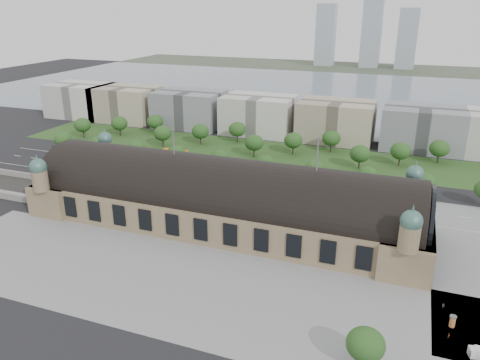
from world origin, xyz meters
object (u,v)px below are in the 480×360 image
(parked_car_1, at_px, (88,178))
(bus_west, at_px, (226,190))
(parked_car_5, at_px, (195,190))
(traffic_car_0, at_px, (64,163))
(traffic_car_1, at_px, (131,167))
(bus_mid, at_px, (250,190))
(petrol_station, at_px, (178,153))
(pedestrian_2, at_px, (443,305))
(traffic_car_2, at_px, (170,177))
(pedestrian_1, at_px, (449,336))
(parked_car_4, at_px, (131,181))
(traffic_car_6, at_px, (403,207))
(bus_east, at_px, (290,195))
(advertising_column, at_px, (452,321))
(van_south, at_px, (480,353))
(parked_car_2, at_px, (135,181))
(parked_car_6, at_px, (158,185))
(traffic_car_3, at_px, (175,172))
(parked_car_3, at_px, (119,182))
(parked_car_0, at_px, (132,184))

(parked_car_1, distance_m, bus_west, 69.70)
(parked_car_5, bearing_deg, traffic_car_0, -120.53)
(parked_car_1, xyz_separation_m, parked_car_5, (55.94, 3.43, 0.12))
(traffic_car_0, bearing_deg, traffic_car_1, 97.76)
(bus_west, distance_m, bus_mid, 11.01)
(petrol_station, bearing_deg, traffic_car_1, -123.90)
(pedestrian_2, bearing_deg, traffic_car_0, 59.09)
(petrol_station, relative_size, parked_car_1, 2.91)
(traffic_car_2, xyz_separation_m, pedestrian_1, (122.15, -78.67, 0.18))
(parked_car_5, bearing_deg, parked_car_4, -113.31)
(traffic_car_6, xyz_separation_m, bus_east, (-46.34, -6.56, 0.88))
(parked_car_4, height_order, advertising_column, advertising_column)
(traffic_car_6, height_order, pedestrian_1, pedestrian_1)
(parked_car_4, xyz_separation_m, advertising_column, (137.93, -61.60, 1.08))
(van_south, distance_m, pedestrian_1, 8.10)
(bus_mid, distance_m, pedestrian_1, 108.33)
(traffic_car_1, relative_size, traffic_car_6, 0.67)
(parked_car_4, height_order, pedestrian_1, pedestrian_1)
(parked_car_2, xyz_separation_m, van_south, (141.22, -71.39, 0.39))
(parked_car_6, bearing_deg, traffic_car_3, 152.57)
(parked_car_3, bearing_deg, bus_mid, 69.43)
(parked_car_2, relative_size, pedestrian_1, 3.15)
(traffic_car_0, height_order, parked_car_2, parked_car_2)
(petrol_station, height_order, parked_car_2, petrol_station)
(parked_car_6, bearing_deg, parked_car_2, -120.61)
(parked_car_0, xyz_separation_m, parked_car_5, (31.29, 2.98, 0.13))
(traffic_car_3, relative_size, traffic_car_6, 0.79)
(traffic_car_0, xyz_separation_m, bus_west, (95.25, -6.98, 0.84))
(bus_west, bearing_deg, parked_car_4, 91.45)
(traffic_car_0, relative_size, bus_west, 0.37)
(parked_car_2, relative_size, advertising_column, 1.59)
(traffic_car_3, distance_m, van_south, 157.81)
(bus_west, xyz_separation_m, bus_mid, (10.40, 3.62, 0.07))
(bus_mid, bearing_deg, traffic_car_0, 93.97)
(petrol_station, height_order, traffic_car_3, petrol_station)
(traffic_car_6, distance_m, parked_car_6, 108.35)
(parked_car_5, xyz_separation_m, bus_east, (42.08, 7.00, 0.91))
(bus_east, bearing_deg, traffic_car_2, 88.86)
(parked_car_3, distance_m, parked_car_5, 38.05)
(parked_car_2, height_order, parked_car_5, parked_car_5)
(traffic_car_0, relative_size, parked_car_2, 0.75)
(bus_east, bearing_deg, traffic_car_3, 83.10)
(traffic_car_2, distance_m, pedestrian_2, 137.78)
(parked_car_1, height_order, van_south, van_south)
(petrol_station, distance_m, bus_west, 56.89)
(traffic_car_3, bearing_deg, pedestrian_1, -129.14)
(traffic_car_1, xyz_separation_m, parked_car_1, (-10.97, -21.20, 0.01))
(traffic_car_1, height_order, parked_car_6, parked_car_6)
(bus_mid, bearing_deg, traffic_car_6, -78.41)
(traffic_car_3, relative_size, parked_car_3, 0.98)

